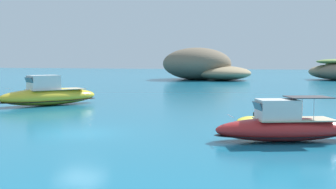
% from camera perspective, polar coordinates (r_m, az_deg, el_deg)
% --- Properties ---
extents(ground_plane, '(400.00, 400.00, 0.00)m').
position_cam_1_polar(ground_plane, '(23.69, -11.38, -5.02)').
color(ground_plane, '#197093').
extents(islet_large, '(24.63, 23.18, 6.81)m').
position_cam_1_polar(islet_large, '(94.21, 4.27, 3.79)').
color(islet_large, '#9E8966').
rests_on(islet_large, ground).
extents(motorboat_yellow, '(7.20, 8.94, 2.64)m').
position_cam_1_polar(motorboat_yellow, '(39.56, -15.41, -0.08)').
color(motorboat_yellow, yellow).
rests_on(motorboat_yellow, ground).
extents(motorboat_red, '(7.04, 4.69, 2.14)m').
position_cam_1_polar(motorboat_red, '(21.68, 14.87, -4.12)').
color(motorboat_red, red).
rests_on(motorboat_red, ground).
extents(dinghy_tender, '(1.52, 2.87, 0.58)m').
position_cam_1_polar(dinghy_tender, '(27.20, 10.40, -3.33)').
color(dinghy_tender, yellow).
rests_on(dinghy_tender, ground).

